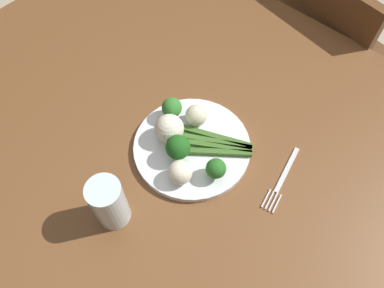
% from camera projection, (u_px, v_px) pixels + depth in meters
% --- Properties ---
extents(ground_plane, '(6.00, 6.00, 0.02)m').
position_uv_depth(ground_plane, '(187.00, 233.00, 1.51)').
color(ground_plane, '#B7A88E').
extents(dining_table, '(1.33, 1.02, 0.76)m').
position_uv_depth(dining_table, '(184.00, 150.00, 0.93)').
color(dining_table, brown).
rests_on(dining_table, ground_plane).
extents(chair, '(0.46, 0.46, 0.87)m').
position_uv_depth(chair, '(314.00, 58.00, 1.31)').
color(chair, brown).
rests_on(chair, ground_plane).
extents(plate, '(0.26, 0.26, 0.01)m').
position_uv_depth(plate, '(192.00, 147.00, 0.82)').
color(plate, white).
rests_on(plate, dining_table).
extents(asparagus_bundle, '(0.16, 0.12, 0.01)m').
position_uv_depth(asparagus_bundle, '(215.00, 145.00, 0.80)').
color(asparagus_bundle, '#3D6626').
rests_on(asparagus_bundle, plate).
extents(broccoli_outer_edge, '(0.05, 0.05, 0.06)m').
position_uv_depth(broccoli_outer_edge, '(178.00, 147.00, 0.76)').
color(broccoli_outer_edge, '#4C7F2B').
rests_on(broccoli_outer_edge, plate).
extents(broccoli_front_left, '(0.04, 0.04, 0.05)m').
position_uv_depth(broccoli_front_left, '(216.00, 169.00, 0.75)').
color(broccoli_front_left, '#568E33').
rests_on(broccoli_front_left, plate).
extents(broccoli_left, '(0.05, 0.05, 0.06)m').
position_uv_depth(broccoli_left, '(171.00, 109.00, 0.82)').
color(broccoli_left, '#609E3D').
rests_on(broccoli_left, plate).
extents(cauliflower_back_right, '(0.05, 0.05, 0.05)m').
position_uv_depth(cauliflower_back_right, '(180.00, 172.00, 0.75)').
color(cauliflower_back_right, silver).
rests_on(cauliflower_back_right, plate).
extents(cauliflower_front, '(0.06, 0.06, 0.06)m').
position_uv_depth(cauliflower_front, '(169.00, 128.00, 0.79)').
color(cauliflower_front, silver).
rests_on(cauliflower_front, plate).
extents(cauliflower_mid, '(0.05, 0.05, 0.05)m').
position_uv_depth(cauliflower_mid, '(196.00, 115.00, 0.82)').
color(cauliflower_mid, beige).
rests_on(cauliflower_mid, plate).
extents(fork, '(0.05, 0.17, 0.00)m').
position_uv_depth(fork, '(282.00, 179.00, 0.78)').
color(fork, silver).
rests_on(fork, dining_table).
extents(water_glass, '(0.07, 0.07, 0.12)m').
position_uv_depth(water_glass, '(109.00, 203.00, 0.69)').
color(water_glass, silver).
rests_on(water_glass, dining_table).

